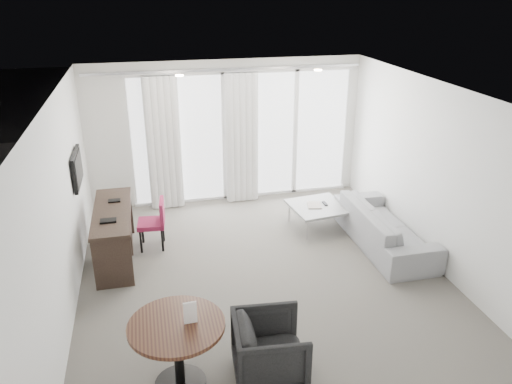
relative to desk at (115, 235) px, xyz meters
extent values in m
cube|color=#5D5850|center=(2.02, -1.11, -0.40)|extent=(5.00, 6.00, 0.00)
cube|color=white|center=(2.02, -1.11, 2.20)|extent=(5.00, 6.00, 0.00)
cube|color=silver|center=(-0.48, -1.11, 0.90)|extent=(0.00, 6.00, 2.60)
cube|color=silver|center=(4.52, -1.11, 0.90)|extent=(0.00, 6.00, 2.60)
cube|color=silver|center=(2.02, -4.11, 0.90)|extent=(5.00, 0.00, 2.60)
cylinder|color=#FFE0B2|center=(1.12, 0.49, 2.19)|extent=(0.12, 0.12, 0.02)
cylinder|color=#FFE0B2|center=(3.22, 0.49, 2.19)|extent=(0.12, 0.12, 0.02)
imported|color=black|center=(1.63, -2.84, -0.06)|extent=(0.81, 0.79, 0.68)
imported|color=gray|center=(4.08, -0.49, -0.08)|extent=(0.85, 2.16, 0.63)
cube|color=#4D4D50|center=(2.32, 3.39, -0.46)|extent=(5.60, 3.00, 0.12)
camera|label=1|loc=(0.57, -6.81, 3.45)|focal=35.00mm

